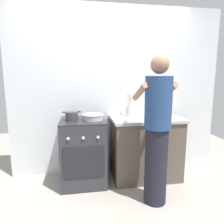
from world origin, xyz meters
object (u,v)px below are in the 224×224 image
Objects in this scene: spice_bottle at (153,115)px; oil_bottle at (159,111)px; stove_range at (83,151)px; person at (157,132)px; utensil_crock at (129,109)px; pot at (72,116)px; mixing_bowl at (93,117)px.

spice_bottle is 0.18m from oil_bottle.
person is at bearing -35.95° from stove_range.
utensil_crock is at bearing 99.58° from person.
pot is 1.13m from person.
spice_bottle is (0.27, -0.24, -0.05)m from utensil_crock.
person reaches higher than stove_range.
pot is at bearing -171.92° from stove_range.
pot is 0.86m from utensil_crock.
mixing_bowl reaches higher than stove_range.
oil_bottle is (0.41, -0.13, -0.01)m from utensil_crock.
oil_bottle is (1.10, 0.04, 0.54)m from stove_range.
stove_range is at bearing -165.83° from utensil_crock.
stove_range is 0.90m from utensil_crock.
mixing_bowl is at bearing 140.11° from person.
oil_bottle is at bearing 4.23° from mixing_bowl.
person is at bearing -105.13° from spice_bottle.
person is at bearing -113.25° from oil_bottle.
utensil_crock is at bearing 138.26° from spice_bottle.
utensil_crock reaches higher than spice_bottle.
spice_bottle is at bearing 74.87° from person.
spice_bottle is at bearing -139.48° from oil_bottle.
oil_bottle is (0.13, 0.11, 0.04)m from spice_bottle.
pot is 0.28m from mixing_bowl.
utensil_crock is 1.57× the size of oil_bottle.
person reaches higher than utensil_crock.
person is at bearing -39.89° from mixing_bowl.
utensil_crock is (0.83, 0.19, 0.04)m from pot.
oil_bottle is 0.71m from person.
pot is 0.71× the size of utensil_crock.
stove_range is at bearing 144.05° from person.
oil_bottle reaches higher than mixing_bowl.
pot is 1.11m from spice_bottle.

